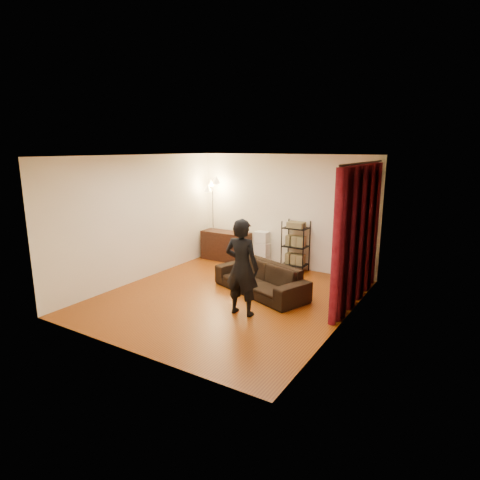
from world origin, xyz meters
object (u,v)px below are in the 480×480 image
Objects in this scene: floor_lamp at (213,220)px; person at (242,267)px; media_cabinet at (226,246)px; wire_shelf at (295,246)px; storage_boxes at (262,248)px; sofa at (261,279)px.

person is at bearing -47.06° from floor_lamp.
floor_lamp is at bearing -171.13° from media_cabinet.
storage_boxes is at bearing 175.14° from wire_shelf.
floor_lamp is at bearing -50.97° from person.
media_cabinet is (-1.92, 1.66, 0.07)m from sofa.
media_cabinet is at bearing 159.52° from sofa.
wire_shelf is (-0.23, 2.80, -0.25)m from person.
media_cabinet is at bearing -175.80° from storage_boxes.
sofa is 2.54m from media_cabinet.
person is 2.00× the size of storage_boxes.
sofa is 2.43× the size of storage_boxes.
sofa is 0.99× the size of floor_lamp.
floor_lamp reaches higher than wire_shelf.
wire_shelf reaches higher than media_cabinet.
person is at bearing -58.08° from sofa.
floor_lamp reaches higher than media_cabinet.
storage_boxes reaches higher than media_cabinet.
wire_shelf reaches higher than sofa.
wire_shelf is at bearing -1.50° from storage_boxes.
person reaches higher than sofa.
person is 3.52m from media_cabinet.
sofa is 1.74m from wire_shelf.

